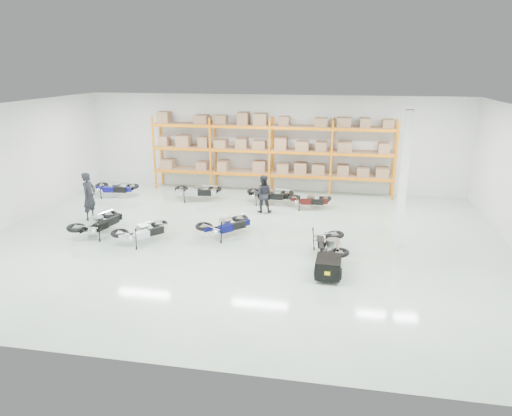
% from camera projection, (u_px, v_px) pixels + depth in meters
% --- Properties ---
extents(room, '(18.00, 18.00, 18.00)m').
position_uv_depth(room, '(242.00, 177.00, 15.11)').
color(room, '#ABBEAB').
rests_on(room, ground).
extents(pallet_rack, '(11.28, 0.98, 3.62)m').
position_uv_depth(pallet_rack, '(271.00, 145.00, 21.16)').
color(pallet_rack, orange).
rests_on(pallet_rack, ground).
extents(structural_column, '(0.25, 0.25, 4.50)m').
position_uv_depth(structural_column, '(403.00, 181.00, 14.70)').
color(structural_column, white).
rests_on(structural_column, ground).
extents(moto_blue_centre, '(1.89, 1.93, 1.17)m').
position_uv_depth(moto_blue_centre, '(226.00, 221.00, 16.04)').
color(moto_blue_centre, '#060845').
rests_on(moto_blue_centre, ground).
extents(moto_silver_left, '(1.80, 1.90, 1.14)m').
position_uv_depth(moto_silver_left, '(143.00, 228.00, 15.49)').
color(moto_silver_left, '#BBBEC2').
rests_on(moto_silver_left, ground).
extents(moto_black_far_left, '(1.39, 2.10, 1.25)m').
position_uv_depth(moto_black_far_left, '(98.00, 219.00, 16.17)').
color(moto_black_far_left, black).
rests_on(moto_black_far_left, ground).
extents(moto_touring_right, '(1.06, 1.87, 1.16)m').
position_uv_depth(moto_touring_right, '(330.00, 240.00, 14.33)').
color(moto_touring_right, black).
rests_on(moto_touring_right, ground).
extents(trailer, '(0.78, 1.48, 0.62)m').
position_uv_depth(trailer, '(328.00, 267.00, 12.88)').
color(trailer, black).
rests_on(trailer, ground).
extents(moto_back_a, '(1.82, 0.98, 1.15)m').
position_uv_depth(moto_back_a, '(115.00, 185.00, 20.89)').
color(moto_back_a, '#0D0B6B').
rests_on(moto_back_a, ground).
extents(moto_back_b, '(1.93, 1.15, 1.18)m').
position_uv_depth(moto_back_b, '(197.00, 188.00, 20.35)').
color(moto_back_b, '#9FA4A8').
rests_on(moto_back_b, ground).
extents(moto_back_c, '(1.80, 0.91, 1.16)m').
position_uv_depth(moto_back_c, '(270.00, 192.00, 19.82)').
color(moto_back_c, black).
rests_on(moto_back_c, ground).
extents(moto_back_d, '(1.63, 0.90, 1.02)m').
position_uv_depth(moto_back_d, '(310.00, 197.00, 19.18)').
color(moto_back_d, '#3D0D0C').
rests_on(moto_back_d, ground).
extents(person_left, '(0.51, 0.72, 1.87)m').
position_uv_depth(person_left, '(89.00, 196.00, 17.73)').
color(person_left, black).
rests_on(person_left, ground).
extents(person_back, '(0.81, 0.66, 1.56)m').
position_uv_depth(person_back, '(263.00, 194.00, 18.63)').
color(person_back, black).
rests_on(person_back, ground).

